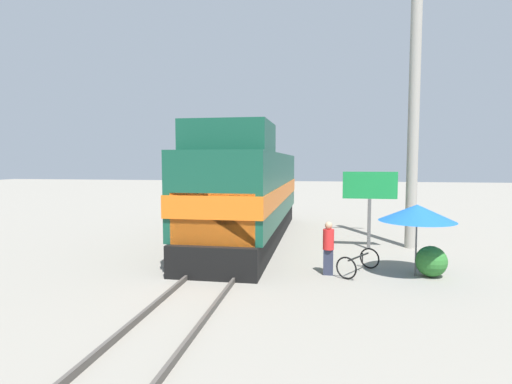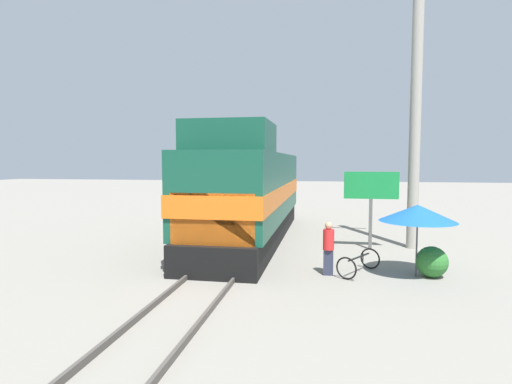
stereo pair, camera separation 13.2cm
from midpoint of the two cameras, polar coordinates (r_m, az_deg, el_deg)
name	(u,v)px [view 1 (the left image)]	position (r m, az deg, el deg)	size (l,w,h in m)	color
ground_plane	(229,261)	(14.26, -4.14, -9.83)	(120.00, 120.00, 0.00)	gray
rail_near	(209,258)	(14.42, -6.95, -9.38)	(0.08, 33.56, 0.15)	#4C4742
rail_far	(249,260)	(14.09, -1.26, -9.67)	(0.08, 33.56, 0.15)	#4C4742
locomotive	(249,194)	(17.58, -1.27, -0.31)	(3.10, 13.21, 4.86)	black
utility_pole	(414,102)	(17.37, 21.44, 11.83)	(1.80, 0.43, 11.58)	#9E998E
vendor_umbrella	(417,213)	(13.01, 21.75, -2.80)	(2.26, 2.26, 2.20)	#4C4C4C
billboard_sign	(370,191)	(16.44, 15.72, 0.19)	(2.11, 0.12, 3.10)	#595959
shrub_cluster	(431,261)	(13.37, 23.48, -9.07)	(0.93, 0.93, 0.93)	#2D722D
person_bystander	(328,246)	(12.57, 10.00, -7.63)	(0.34, 0.34, 1.65)	#2D3347
bicycle	(358,263)	(13.01, 14.15, -9.75)	(1.43, 1.75, 0.68)	black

